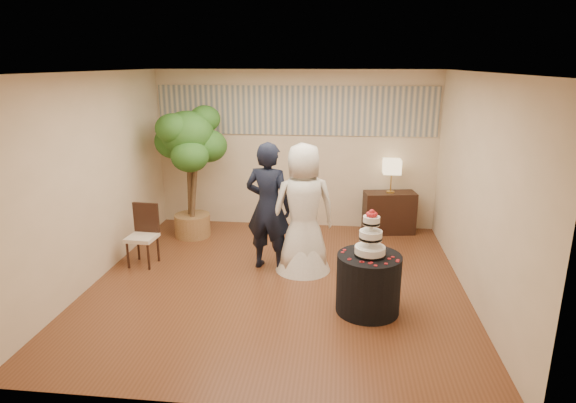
# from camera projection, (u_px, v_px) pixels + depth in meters

# --- Properties ---
(floor) EXTENTS (5.00, 5.00, 0.00)m
(floor) POSITION_uv_depth(u_px,v_px,m) (278.00, 283.00, 6.61)
(floor) COLOR brown
(floor) RESTS_ON ground
(ceiling) EXTENTS (5.00, 5.00, 0.00)m
(ceiling) POSITION_uv_depth(u_px,v_px,m) (276.00, 72.00, 5.82)
(ceiling) COLOR white
(ceiling) RESTS_ON wall_back
(wall_back) EXTENTS (5.00, 0.06, 2.80)m
(wall_back) POSITION_uv_depth(u_px,v_px,m) (295.00, 150.00, 8.60)
(wall_back) COLOR beige
(wall_back) RESTS_ON ground
(wall_front) EXTENTS (5.00, 0.06, 2.80)m
(wall_front) POSITION_uv_depth(u_px,v_px,m) (236.00, 260.00, 3.83)
(wall_front) COLOR beige
(wall_front) RESTS_ON ground
(wall_left) EXTENTS (0.06, 5.00, 2.80)m
(wall_left) POSITION_uv_depth(u_px,v_px,m) (93.00, 179.00, 6.48)
(wall_left) COLOR beige
(wall_left) RESTS_ON ground
(wall_right) EXTENTS (0.06, 5.00, 2.80)m
(wall_right) POSITION_uv_depth(u_px,v_px,m) (477.00, 189.00, 5.95)
(wall_right) COLOR beige
(wall_right) RESTS_ON ground
(mural_border) EXTENTS (4.90, 0.02, 0.85)m
(mural_border) POSITION_uv_depth(u_px,v_px,m) (295.00, 111.00, 8.39)
(mural_border) COLOR #A6A497
(mural_border) RESTS_ON wall_back
(groom) EXTENTS (0.77, 0.59, 1.87)m
(groom) POSITION_uv_depth(u_px,v_px,m) (268.00, 207.00, 6.84)
(groom) COLOR black
(groom) RESTS_ON floor
(bride) EXTENTS (1.10, 1.03, 1.86)m
(bride) POSITION_uv_depth(u_px,v_px,m) (303.00, 208.00, 6.77)
(bride) COLOR white
(bride) RESTS_ON floor
(cake_table) EXTENTS (0.95, 0.95, 0.72)m
(cake_table) POSITION_uv_depth(u_px,v_px,m) (368.00, 283.00, 5.77)
(cake_table) COLOR black
(cake_table) RESTS_ON floor
(wedding_cake) EXTENTS (0.37, 0.37, 0.57)m
(wedding_cake) POSITION_uv_depth(u_px,v_px,m) (371.00, 233.00, 5.59)
(wedding_cake) COLOR white
(wedding_cake) RESTS_ON cake_table
(console) EXTENTS (0.93, 0.53, 0.74)m
(console) POSITION_uv_depth(u_px,v_px,m) (389.00, 212.00, 8.46)
(console) COLOR black
(console) RESTS_ON floor
(table_lamp) EXTENTS (0.30, 0.30, 0.58)m
(table_lamp) POSITION_uv_depth(u_px,v_px,m) (391.00, 176.00, 8.28)
(table_lamp) COLOR beige
(table_lamp) RESTS_ON console
(ficus_tree) EXTENTS (1.50, 1.50, 2.28)m
(ficus_tree) POSITION_uv_depth(u_px,v_px,m) (190.00, 172.00, 8.07)
(ficus_tree) COLOR #2D611F
(ficus_tree) RESTS_ON floor
(side_chair) EXTENTS (0.45, 0.47, 0.91)m
(side_chair) POSITION_uv_depth(u_px,v_px,m) (142.00, 236.00, 7.08)
(side_chair) COLOR black
(side_chair) RESTS_ON floor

